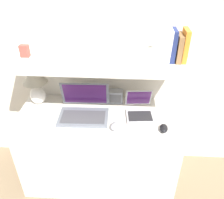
% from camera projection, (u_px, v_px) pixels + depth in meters
% --- Properties ---
extents(wall_back, '(6.00, 0.05, 2.40)m').
position_uv_depth(wall_back, '(101.00, 46.00, 1.96)').
color(wall_back, silver).
rests_on(wall_back, ground_plane).
extents(desk, '(1.31, 0.56, 0.75)m').
position_uv_depth(desk, '(100.00, 148.00, 2.13)').
color(desk, silver).
rests_on(desk, ground_plane).
extents(back_riser, '(1.31, 0.04, 1.18)m').
position_uv_depth(back_riser, '(102.00, 109.00, 2.26)').
color(back_riser, silver).
rests_on(back_riser, ground_plane).
extents(shelf, '(1.31, 0.50, 0.03)m').
position_uv_depth(shelf, '(97.00, 60.00, 1.73)').
color(shelf, silver).
rests_on(shelf, back_riser).
extents(table_lamp, '(0.20, 0.20, 0.33)m').
position_uv_depth(table_lamp, '(35.00, 82.00, 1.96)').
color(table_lamp, white).
rests_on(table_lamp, desk).
extents(laptop_large, '(0.40, 0.32, 0.25)m').
position_uv_depth(laptop_large, '(84.00, 109.00, 1.90)').
color(laptop_large, slate).
rests_on(laptop_large, desk).
extents(laptop_small, '(0.23, 0.28, 0.19)m').
position_uv_depth(laptop_small, '(139.00, 110.00, 1.90)').
color(laptop_small, silver).
rests_on(laptop_small, desk).
extents(computer_mouse, '(0.09, 0.11, 0.04)m').
position_uv_depth(computer_mouse, '(115.00, 126.00, 1.77)').
color(computer_mouse, '#99999E').
rests_on(computer_mouse, desk).
extents(second_mouse, '(0.07, 0.10, 0.04)m').
position_uv_depth(second_mouse, '(164.00, 128.00, 1.75)').
color(second_mouse, black).
rests_on(second_mouse, desk).
extents(router_box, '(0.12, 0.08, 0.11)m').
position_uv_depth(router_box, '(116.00, 96.00, 2.05)').
color(router_box, gray).
rests_on(router_box, desk).
extents(book_orange, '(0.03, 0.14, 0.23)m').
position_uv_depth(book_orange, '(185.00, 45.00, 1.63)').
color(book_orange, orange).
rests_on(book_orange, shelf).
extents(book_brown, '(0.03, 0.15, 0.19)m').
position_uv_depth(book_brown, '(179.00, 48.00, 1.64)').
color(book_brown, brown).
rests_on(book_brown, shelf).
extents(book_navy, '(0.03, 0.13, 0.22)m').
position_uv_depth(book_navy, '(173.00, 45.00, 1.64)').
color(book_navy, navy).
rests_on(book_navy, shelf).
extents(book_white, '(0.05, 0.18, 0.23)m').
position_uv_depth(book_white, '(167.00, 45.00, 1.64)').
color(book_white, silver).
rests_on(book_white, shelf).
extents(shelf_gadget, '(0.06, 0.05, 0.09)m').
position_uv_depth(shelf_gadget, '(25.00, 51.00, 1.73)').
color(shelf_gadget, '#CC3D33').
rests_on(shelf_gadget, shelf).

